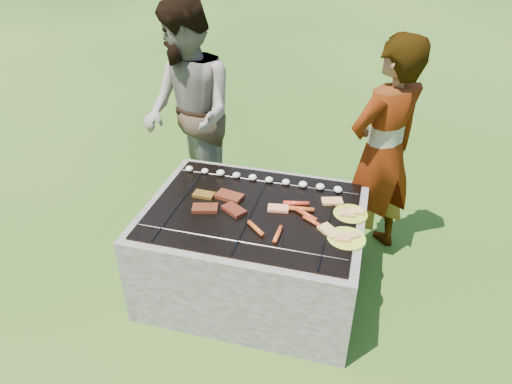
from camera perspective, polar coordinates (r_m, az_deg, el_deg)
lawn at (r=3.10m, az=-0.25°, el=-11.46°), size 60.00×60.00×0.00m
fire_pit at (r=2.91m, az=-0.26°, el=-7.46°), size 1.30×1.00×0.62m
mushrooms at (r=2.96m, az=1.57°, el=1.55°), size 1.05×0.06×0.04m
pork_slabs at (r=2.76m, az=-4.53°, el=-1.26°), size 0.38×0.28×0.02m
sausages at (r=2.63m, az=4.52°, el=-3.08°), size 0.41×0.42×0.03m
bread_on_grate at (r=2.68m, az=7.22°, el=-2.65°), size 0.46×0.42×0.02m
plate_far at (r=2.73m, az=11.75°, el=-2.68°), size 0.25×0.25×0.03m
plate_near at (r=2.54m, az=11.24°, el=-5.73°), size 0.24×0.24×0.03m
cook at (r=3.08m, az=15.50°, el=4.60°), size 0.66×0.66×1.54m
bystander at (r=3.46m, az=-8.40°, el=9.52°), size 1.00×1.01×1.65m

